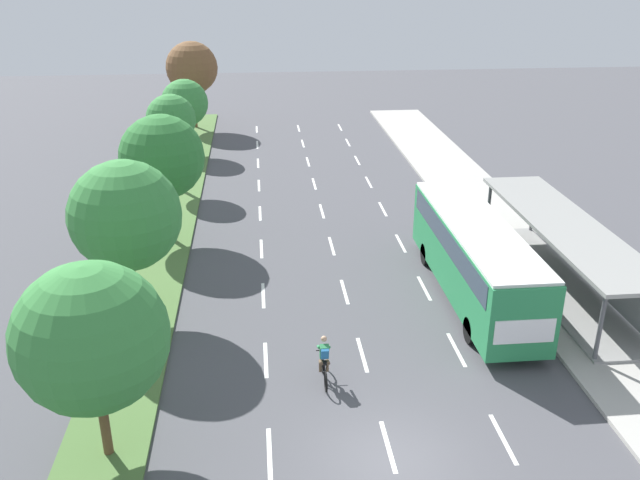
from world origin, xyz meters
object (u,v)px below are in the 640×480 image
at_px(median_tree_nearest, 91,338).
at_px(cyclist, 324,361).
at_px(median_tree_fourth, 171,119).
at_px(median_tree_fifth, 185,103).
at_px(bus, 475,253).
at_px(median_tree_third, 162,157).
at_px(median_tree_farthest, 192,68).
at_px(bus_shelter, 568,248).
at_px(median_tree_second, 125,216).

bearing_deg(median_tree_nearest, cyclist, 24.98).
xyz_separation_m(median_tree_fourth, median_tree_fifth, (0.04, 8.03, -0.64)).
xyz_separation_m(bus, median_tree_nearest, (-13.37, -8.54, 1.88)).
distance_m(median_tree_third, median_tree_farthest, 24.10).
relative_size(cyclist, median_tree_farthest, 0.26).
distance_m(bus_shelter, median_tree_farthest, 36.06).
bearing_deg(median_tree_fourth, median_tree_second, -89.94).
bearing_deg(cyclist, median_tree_third, 116.87).
bearing_deg(bus, cyclist, -141.15).
bearing_deg(cyclist, median_tree_fourth, 108.42).
relative_size(cyclist, median_tree_second, 0.28).
xyz_separation_m(median_tree_nearest, median_tree_third, (-0.01, 16.06, 0.41)).
relative_size(median_tree_fourth, median_tree_fifth, 1.09).
bearing_deg(median_tree_nearest, median_tree_farthest, 90.61).
bearing_deg(bus, median_tree_fifth, 120.26).
bearing_deg(median_tree_fifth, median_tree_second, -90.06).
xyz_separation_m(bus, median_tree_fourth, (-13.80, 15.55, 2.33)).
height_order(median_tree_second, median_tree_fifth, median_tree_second).
height_order(median_tree_third, median_tree_farthest, median_tree_farthest).
bearing_deg(median_tree_third, median_tree_farthest, 90.99).
relative_size(bus_shelter, median_tree_farthest, 1.83).
height_order(median_tree_fourth, median_tree_farthest, median_tree_farthest).
height_order(bus_shelter, median_tree_third, median_tree_third).
xyz_separation_m(bus, median_tree_third, (-13.38, 7.52, 2.30)).
xyz_separation_m(median_tree_second, median_tree_farthest, (-0.02, 32.11, 0.59)).
height_order(bus_shelter, median_tree_farthest, median_tree_farthest).
bearing_deg(median_tree_farthest, median_tree_second, -89.97).
distance_m(median_tree_nearest, median_tree_fifth, 32.12).
distance_m(bus_shelter, median_tree_third, 19.15).
distance_m(bus, median_tree_second, 13.99).
distance_m(cyclist, median_tree_farthest, 37.97).
height_order(median_tree_nearest, median_tree_fourth, median_tree_nearest).
relative_size(median_tree_second, median_tree_farthest, 0.92).
distance_m(median_tree_fourth, median_tree_fifth, 8.05).
height_order(bus_shelter, median_tree_nearest, median_tree_nearest).
distance_m(median_tree_nearest, median_tree_farthest, 40.16).
relative_size(cyclist, median_tree_fifth, 0.34).
distance_m(bus_shelter, cyclist, 12.66).
relative_size(bus_shelter, median_tree_nearest, 2.15).
bearing_deg(median_tree_third, median_tree_second, -92.86).
bearing_deg(median_tree_third, median_tree_fifth, 91.34).
relative_size(bus_shelter, bus, 1.13).
bearing_deg(median_tree_fifth, cyclist, -76.53).
height_order(bus, median_tree_fourth, median_tree_fourth).
height_order(cyclist, median_tree_third, median_tree_third).
bearing_deg(cyclist, bus, 38.85).
xyz_separation_m(cyclist, median_tree_farthest, (-7.00, 37.08, 4.20)).
bearing_deg(median_tree_fifth, bus_shelter, -51.91).
height_order(median_tree_nearest, median_tree_third, median_tree_third).
height_order(median_tree_third, median_tree_fifth, median_tree_third).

